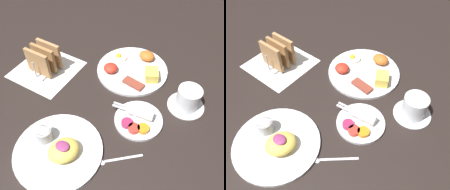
% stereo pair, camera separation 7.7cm
% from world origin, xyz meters
% --- Properties ---
extents(ground_plane, '(3.00, 3.00, 0.00)m').
position_xyz_m(ground_plane, '(0.00, 0.00, 0.00)').
color(ground_plane, black).
extents(napkin_flat, '(0.22, 0.22, 0.00)m').
position_xyz_m(napkin_flat, '(-0.24, 0.04, 0.00)').
color(napkin_flat, white).
rests_on(napkin_flat, ground_plane).
extents(plate_breakfast, '(0.26, 0.26, 0.05)m').
position_xyz_m(plate_breakfast, '(0.05, 0.20, 0.01)').
color(plate_breakfast, white).
rests_on(plate_breakfast, ground_plane).
extents(plate_condiments, '(0.17, 0.15, 0.04)m').
position_xyz_m(plate_condiments, '(0.17, -0.01, 0.01)').
color(plate_condiments, white).
rests_on(plate_condiments, ground_plane).
extents(plate_foreground, '(0.26, 0.26, 0.06)m').
position_xyz_m(plate_foreground, '(0.02, -0.21, 0.01)').
color(plate_foreground, white).
rests_on(plate_foreground, ground_plane).
extents(toast_rack, '(0.10, 0.12, 0.10)m').
position_xyz_m(toast_rack, '(-0.24, 0.04, 0.05)').
color(toast_rack, '#B7B7BC').
rests_on(toast_rack, ground_plane).
extents(coffee_cup, '(0.12, 0.12, 0.08)m').
position_xyz_m(coffee_cup, '(0.27, 0.13, 0.04)').
color(coffee_cup, white).
rests_on(coffee_cup, ground_plane).
extents(teaspoon, '(0.11, 0.09, 0.01)m').
position_xyz_m(teaspoon, '(0.16, -0.16, 0.00)').
color(teaspoon, silver).
rests_on(teaspoon, ground_plane).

